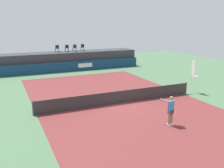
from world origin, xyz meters
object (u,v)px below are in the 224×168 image
(umpire_chair, at_px, (194,75))
(tennis_ball, at_px, (136,108))
(spectator_chair_right, at_px, (82,47))
(spectator_chair_center, at_px, (75,48))
(net_post_near, at_px, (33,108))
(tennis_player, at_px, (170,109))
(spectator_chair_left, at_px, (67,48))
(net_post_far, at_px, (186,88))
(spectator_chair_far_left, at_px, (57,48))

(umpire_chair, bearing_deg, tennis_ball, -166.75)
(spectator_chair_right, height_order, umpire_chair, spectator_chair_right)
(spectator_chair_center, height_order, net_post_near, spectator_chair_center)
(tennis_player, bearing_deg, tennis_ball, 96.91)
(net_post_near, bearing_deg, tennis_ball, -12.53)
(spectator_chair_left, height_order, net_post_far, spectator_chair_left)
(spectator_chair_far_left, height_order, spectator_chair_right, same)
(net_post_far, bearing_deg, tennis_ball, -165.21)
(spectator_chair_center, xyz_separation_m, tennis_player, (-0.09, -20.09, -1.73))
(spectator_chair_left, xyz_separation_m, spectator_chair_right, (2.10, 0.17, 0.00))
(tennis_ball, bearing_deg, spectator_chair_center, 88.30)
(spectator_chair_center, xyz_separation_m, net_post_far, (5.17, -15.25, -2.19))
(tennis_player, xyz_separation_m, tennis_ball, (-0.41, 3.35, -0.92))
(spectator_chair_right, xyz_separation_m, tennis_ball, (-1.60, -17.00, -2.66))
(spectator_chair_far_left, xyz_separation_m, tennis_ball, (1.68, -16.97, -2.66))
(spectator_chair_right, relative_size, tennis_player, 0.50)
(tennis_ball, bearing_deg, tennis_player, -83.09)
(tennis_player, height_order, tennis_ball, tennis_player)
(tennis_player, bearing_deg, spectator_chair_center, 89.74)
(net_post_near, relative_size, tennis_ball, 14.71)
(net_post_near, bearing_deg, tennis_player, -34.15)
(tennis_player, bearing_deg, spectator_chair_left, 92.56)
(spectator_chair_far_left, xyz_separation_m, spectator_chair_left, (1.19, -0.15, 0.00))
(spectator_chair_right, xyz_separation_m, umpire_chair, (4.84, -15.48, -1.11))
(spectator_chair_far_left, distance_m, spectator_chair_right, 3.28)
(spectator_chair_center, distance_m, tennis_ball, 16.96)
(spectator_chair_right, distance_m, net_post_far, 16.18)
(spectator_chair_far_left, bearing_deg, spectator_chair_right, 0.46)
(spectator_chair_left, height_order, tennis_player, spectator_chair_left)
(umpire_chair, distance_m, net_post_near, 13.22)
(spectator_chair_far_left, bearing_deg, tennis_ball, -84.34)
(spectator_chair_center, bearing_deg, net_post_near, -115.36)
(net_post_near, distance_m, tennis_player, 8.64)
(spectator_chair_right, distance_m, tennis_ball, 17.28)
(umpire_chair, relative_size, tennis_ball, 40.59)
(umpire_chair, bearing_deg, net_post_near, -179.91)
(net_post_far, relative_size, tennis_ball, 14.71)
(spectator_chair_right, bearing_deg, spectator_chair_left, -175.28)
(tennis_ball, bearing_deg, spectator_chair_right, 84.63)
(spectator_chair_center, height_order, tennis_player, spectator_chair_center)
(spectator_chair_far_left, relative_size, spectator_chair_center, 1.00)
(spectator_chair_far_left, distance_m, spectator_chair_center, 2.19)
(spectator_chair_right, xyz_separation_m, tennis_player, (-1.19, -20.34, -1.73))
(spectator_chair_right, distance_m, net_post_near, 17.74)
(umpire_chair, xyz_separation_m, tennis_ball, (-6.44, -1.52, -1.55))
(spectator_chair_center, bearing_deg, spectator_chair_far_left, 174.08)
(net_post_near, bearing_deg, spectator_chair_far_left, 71.93)
(umpire_chair, distance_m, tennis_player, 7.77)
(spectator_chair_center, relative_size, tennis_player, 0.50)
(spectator_chair_left, xyz_separation_m, net_post_near, (-6.23, -15.33, -2.19))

